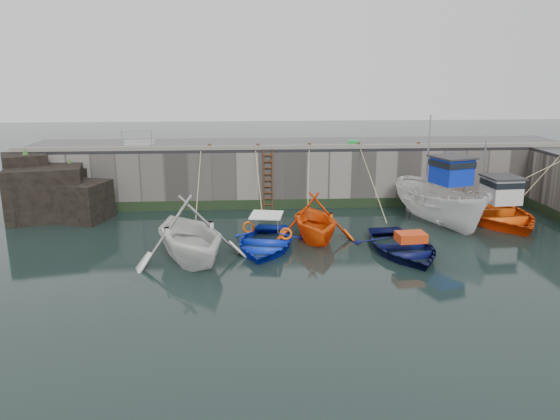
{
  "coord_description": "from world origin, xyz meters",
  "views": [
    {
      "loc": [
        -3.23,
        -17.98,
        7.22
      ],
      "look_at": [
        -1.69,
        5.1,
        1.2
      ],
      "focal_mm": 35.0,
      "sensor_mm": 36.0,
      "label": 1
    }
  ],
  "objects": [
    {
      "name": "bollard_b",
      "position": [
        -2.5,
        10.25,
        3.3
      ],
      "size": [
        0.18,
        0.18,
        0.28
      ],
      "primitive_type": "cylinder",
      "color": "#3F1E0F",
      "rests_on": "road_back"
    },
    {
      "name": "boat_near_navy",
      "position": [
        3.1,
        2.57,
        0.0
      ],
      "size": [
        3.94,
        5.23,
        1.02
      ],
      "primitive_type": "imported",
      "rotation": [
        0.0,
        0.0,
        0.09
      ],
      "color": "#090E3D",
      "rests_on": "ground"
    },
    {
      "name": "rock_outcrop",
      "position": [
        -12.92,
        9.11,
        1.26
      ],
      "size": [
        5.85,
        4.24,
        3.41
      ],
      "color": "black",
      "rests_on": "ground"
    },
    {
      "name": "boat_near_blue_rope",
      "position": [
        -2.42,
        8.04,
        0.0
      ],
      "size": [
        0.04,
        4.7,
        3.1
      ],
      "primitive_type": null,
      "color": "tan",
      "rests_on": "ground"
    },
    {
      "name": "boat_near_white_rope",
      "position": [
        -5.39,
        7.4,
        0.0
      ],
      "size": [
        0.04,
        5.81,
        3.1
      ],
      "primitive_type": null,
      "color": "tan",
      "rests_on": "ground"
    },
    {
      "name": "kerb_back",
      "position": [
        0.0,
        10.15,
        3.26
      ],
      "size": [
        30.0,
        0.3,
        0.2
      ],
      "primitive_type": "cube",
      "color": "slate",
      "rests_on": "road_back"
    },
    {
      "name": "fish_crate",
      "position": [
        2.68,
        10.98,
        3.32
      ],
      "size": [
        0.67,
        0.56,
        0.32
      ],
      "primitive_type": "cube",
      "rotation": [
        0.0,
        0.0,
        -0.24
      ],
      "color": "green",
      "rests_on": "road_back"
    },
    {
      "name": "boat_near_blacktrim",
      "position": [
        -0.22,
        4.73,
        0.0
      ],
      "size": [
        3.98,
        4.55,
        2.32
      ],
      "primitive_type": "imported",
      "rotation": [
        0.0,
        0.0,
        0.04
      ],
      "color": "#FF580D",
      "rests_on": "ground"
    },
    {
      "name": "boat_near_white",
      "position": [
        -5.39,
        2.3,
        0.0
      ],
      "size": [
        6.34,
        6.73,
        2.82
      ],
      "primitive_type": "imported",
      "rotation": [
        0.0,
        0.0,
        0.4
      ],
      "color": "silver",
      "rests_on": "ground"
    },
    {
      "name": "boat_near_blacktrim_rope",
      "position": [
        -0.22,
        8.62,
        0.0
      ],
      "size": [
        0.04,
        3.8,
        3.1
      ],
      "primitive_type": null,
      "color": "tan",
      "rests_on": "ground"
    },
    {
      "name": "bollard_d",
      "position": [
        2.8,
        10.25,
        3.3
      ],
      "size": [
        0.18,
        0.18,
        0.28
      ],
      "primitive_type": "cylinder",
      "color": "#3F1E0F",
      "rests_on": "road_back"
    },
    {
      "name": "boat_near_blue",
      "position": [
        -2.42,
        3.59,
        0.0
      ],
      "size": [
        4.15,
        5.24,
        0.98
      ],
      "primitive_type": "imported",
      "rotation": [
        0.0,
        0.0,
        -0.18
      ],
      "color": "#0D29C3",
      "rests_on": "ground"
    },
    {
      "name": "bollard_c",
      "position": [
        0.2,
        10.25,
        3.3
      ],
      "size": [
        0.18,
        0.18,
        0.28
      ],
      "primitive_type": "cylinder",
      "color": "#3F1E0F",
      "rests_on": "road_back"
    },
    {
      "name": "boat_near_navy_rope",
      "position": [
        3.1,
        7.54,
        0.0
      ],
      "size": [
        0.04,
        5.57,
        3.1
      ],
      "primitive_type": null,
      "color": "tan",
      "rests_on": "ground"
    },
    {
      "name": "bollard_a",
      "position": [
        -5.0,
        10.25,
        3.3
      ],
      "size": [
        0.18,
        0.18,
        0.28
      ],
      "primitive_type": "cylinder",
      "color": "#3F1E0F",
      "rests_on": "road_back"
    },
    {
      "name": "railing",
      "position": [
        -8.75,
        11.25,
        3.36
      ],
      "size": [
        1.6,
        1.05,
        1.0
      ],
      "color": "#A5A8AD",
      "rests_on": "road_back"
    },
    {
      "name": "quay_back",
      "position": [
        0.0,
        12.5,
        1.5
      ],
      "size": [
        30.0,
        5.0,
        3.0
      ],
      "primitive_type": "cube",
      "color": "slate",
      "rests_on": "ground"
    },
    {
      "name": "bollard_e",
      "position": [
        6.0,
        10.25,
        3.3
      ],
      "size": [
        0.18,
        0.18,
        0.28
      ],
      "primitive_type": "cylinder",
      "color": "#3F1E0F",
      "rests_on": "road_back"
    },
    {
      "name": "ground",
      "position": [
        0.0,
        0.0,
        0.0
      ],
      "size": [
        120.0,
        120.0,
        0.0
      ],
      "primitive_type": "plane",
      "color": "black",
      "rests_on": "ground"
    },
    {
      "name": "ladder",
      "position": [
        -2.0,
        9.91,
        1.59
      ],
      "size": [
        0.51,
        0.08,
        3.2
      ],
      "color": "#3F1E0F",
      "rests_on": "ground"
    },
    {
      "name": "boat_far_orange",
      "position": [
        8.88,
        7.06,
        0.44
      ],
      "size": [
        5.28,
        7.01,
        4.37
      ],
      "rotation": [
        0.0,
        0.0,
        0.08
      ],
      "color": "#FC530D",
      "rests_on": "ground"
    },
    {
      "name": "boat_far_white",
      "position": [
        6.07,
        6.56,
        1.03
      ],
      "size": [
        4.16,
        6.68,
        5.42
      ],
      "rotation": [
        0.0,
        0.0,
        0.31
      ],
      "color": "white",
      "rests_on": "ground"
    },
    {
      "name": "road_back",
      "position": [
        0.0,
        12.5,
        3.08
      ],
      "size": [
        30.0,
        5.0,
        0.16
      ],
      "primitive_type": "cube",
      "color": "black",
      "rests_on": "quay_back"
    },
    {
      "name": "algae_back",
      "position": [
        0.0,
        9.96,
        0.25
      ],
      "size": [
        30.0,
        0.08,
        0.5
      ],
      "primitive_type": "cube",
      "color": "black",
      "rests_on": "ground"
    }
  ]
}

